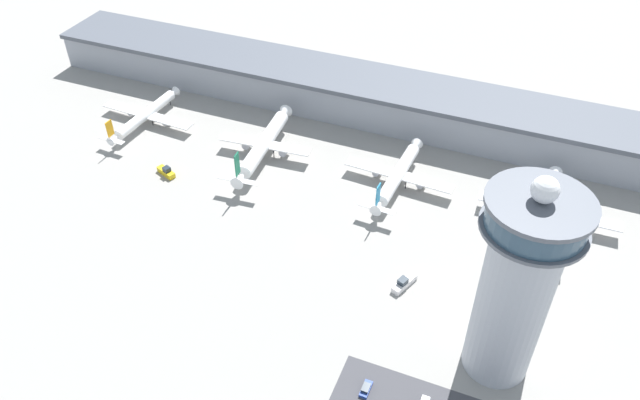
{
  "coord_description": "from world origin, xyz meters",
  "views": [
    {
      "loc": [
        48.14,
        -112.9,
        119.75
      ],
      "look_at": [
        -1.25,
        8.67,
        9.5
      ],
      "focal_mm": 35.0,
      "sensor_mm": 36.0,
      "label": 1
    }
  ],
  "objects_px": {
    "service_truck_fuel": "(523,213)",
    "service_truck_baggage": "(404,283)",
    "airplane_gate_charlie": "(398,175)",
    "car_red_hatchback": "(366,389)",
    "airplane_gate_bravo": "(264,144)",
    "airplane_gate_delta": "(549,211)",
    "airplane_gate_alpha": "(146,115)",
    "control_tower": "(517,284)",
    "service_truck_catering": "(166,172)"
  },
  "relations": [
    {
      "from": "control_tower",
      "to": "airplane_gate_delta",
      "type": "bearing_deg",
      "value": 84.22
    },
    {
      "from": "service_truck_fuel",
      "to": "service_truck_baggage",
      "type": "distance_m",
      "value": 46.45
    },
    {
      "from": "control_tower",
      "to": "service_truck_fuel",
      "type": "xyz_separation_m",
      "value": [
        -1.16,
        54.11,
        -25.34
      ]
    },
    {
      "from": "airplane_gate_alpha",
      "to": "airplane_gate_charlie",
      "type": "relative_size",
      "value": 0.99
    },
    {
      "from": "airplane_gate_alpha",
      "to": "car_red_hatchback",
      "type": "height_order",
      "value": "airplane_gate_alpha"
    },
    {
      "from": "control_tower",
      "to": "airplane_gate_bravo",
      "type": "xyz_separation_m",
      "value": [
        -83.41,
        51.86,
        -21.3
      ]
    },
    {
      "from": "control_tower",
      "to": "airplane_gate_delta",
      "type": "distance_m",
      "value": 57.57
    },
    {
      "from": "airplane_gate_bravo",
      "to": "car_red_hatchback",
      "type": "distance_m",
      "value": 91.45
    },
    {
      "from": "control_tower",
      "to": "service_truck_baggage",
      "type": "xyz_separation_m",
      "value": [
        -25.54,
        14.58,
        -25.17
      ]
    },
    {
      "from": "airplane_gate_bravo",
      "to": "airplane_gate_delta",
      "type": "bearing_deg",
      "value": 0.77
    },
    {
      "from": "service_truck_fuel",
      "to": "car_red_hatchback",
      "type": "bearing_deg",
      "value": -108.03
    },
    {
      "from": "airplane_gate_alpha",
      "to": "airplane_gate_charlie",
      "type": "distance_m",
      "value": 91.0
    },
    {
      "from": "airplane_gate_alpha",
      "to": "airplane_gate_charlie",
      "type": "height_order",
      "value": "airplane_gate_charlie"
    },
    {
      "from": "control_tower",
      "to": "airplane_gate_delta",
      "type": "relative_size",
      "value": 1.35
    },
    {
      "from": "service_truck_fuel",
      "to": "service_truck_baggage",
      "type": "xyz_separation_m",
      "value": [
        -24.38,
        -39.54,
        0.17
      ]
    },
    {
      "from": "service_truck_catering",
      "to": "control_tower",
      "type": "bearing_deg",
      "value": -16.37
    },
    {
      "from": "control_tower",
      "to": "airplane_gate_alpha",
      "type": "distance_m",
      "value": 142.63
    },
    {
      "from": "airplane_gate_delta",
      "to": "service_truck_baggage",
      "type": "height_order",
      "value": "airplane_gate_delta"
    },
    {
      "from": "service_truck_catering",
      "to": "car_red_hatchback",
      "type": "relative_size",
      "value": 1.64
    },
    {
      "from": "airplane_gate_charlie",
      "to": "service_truck_catering",
      "type": "bearing_deg",
      "value": -162.4
    },
    {
      "from": "airplane_gate_alpha",
      "to": "service_truck_fuel",
      "type": "bearing_deg",
      "value": 0.04
    },
    {
      "from": "service_truck_catering",
      "to": "service_truck_baggage",
      "type": "distance_m",
      "value": 83.91
    },
    {
      "from": "airplane_gate_delta",
      "to": "service_truck_baggage",
      "type": "xyz_separation_m",
      "value": [
        -30.91,
        -38.48,
        -3.49
      ]
    },
    {
      "from": "airplane_gate_alpha",
      "to": "airplane_gate_bravo",
      "type": "bearing_deg",
      "value": -2.65
    },
    {
      "from": "control_tower",
      "to": "service_truck_catering",
      "type": "height_order",
      "value": "control_tower"
    },
    {
      "from": "control_tower",
      "to": "service_truck_catering",
      "type": "distance_m",
      "value": 115.03
    },
    {
      "from": "airplane_gate_bravo",
      "to": "service_truck_catering",
      "type": "bearing_deg",
      "value": -140.21
    },
    {
      "from": "service_truck_fuel",
      "to": "airplane_gate_bravo",
      "type": "bearing_deg",
      "value": -178.43
    },
    {
      "from": "airplane_gate_delta",
      "to": "service_truck_catering",
      "type": "distance_m",
      "value": 115.14
    },
    {
      "from": "service_truck_catering",
      "to": "service_truck_fuel",
      "type": "bearing_deg",
      "value": 11.92
    },
    {
      "from": "service_truck_catering",
      "to": "service_truck_baggage",
      "type": "bearing_deg",
      "value": -11.72
    },
    {
      "from": "control_tower",
      "to": "airplane_gate_alpha",
      "type": "bearing_deg",
      "value": 157.44
    },
    {
      "from": "airplane_gate_charlie",
      "to": "car_red_hatchback",
      "type": "xyz_separation_m",
      "value": [
        14.41,
        -71.48,
        -3.73
      ]
    },
    {
      "from": "airplane_gate_alpha",
      "to": "car_red_hatchback",
      "type": "distance_m",
      "value": 127.74
    },
    {
      "from": "airplane_gate_alpha",
      "to": "service_truck_catering",
      "type": "bearing_deg",
      "value": -45.05
    },
    {
      "from": "airplane_gate_bravo",
      "to": "airplane_gate_delta",
      "type": "xyz_separation_m",
      "value": [
        88.78,
        1.2,
        -0.39
      ]
    },
    {
      "from": "airplane_gate_charlie",
      "to": "service_truck_catering",
      "type": "relative_size",
      "value": 5.12
    },
    {
      "from": "service_truck_baggage",
      "to": "car_red_hatchback",
      "type": "distance_m",
      "value": 32.67
    },
    {
      "from": "service_truck_fuel",
      "to": "car_red_hatchback",
      "type": "xyz_separation_m",
      "value": [
        -23.49,
        -72.19,
        -0.34
      ]
    },
    {
      "from": "airplane_gate_alpha",
      "to": "service_truck_fuel",
      "type": "distance_m",
      "value": 128.92
    },
    {
      "from": "service_truck_baggage",
      "to": "car_red_hatchback",
      "type": "xyz_separation_m",
      "value": [
        0.88,
        -32.65,
        -0.51
      ]
    },
    {
      "from": "airplane_gate_alpha",
      "to": "control_tower",
      "type": "bearing_deg",
      "value": -22.56
    },
    {
      "from": "airplane_gate_alpha",
      "to": "service_truck_baggage",
      "type": "xyz_separation_m",
      "value": [
        104.52,
        -39.45,
        -2.57
      ]
    },
    {
      "from": "airplane_gate_charlie",
      "to": "airplane_gate_alpha",
      "type": "bearing_deg",
      "value": 179.61
    },
    {
      "from": "car_red_hatchback",
      "to": "airplane_gate_bravo",
      "type": "bearing_deg",
      "value": 130.03
    },
    {
      "from": "airplane_gate_delta",
      "to": "airplane_gate_charlie",
      "type": "bearing_deg",
      "value": 179.55
    },
    {
      "from": "airplane_gate_bravo",
      "to": "service_truck_baggage",
      "type": "relative_size",
      "value": 5.04
    },
    {
      "from": "airplane_gate_alpha",
      "to": "service_truck_baggage",
      "type": "relative_size",
      "value": 4.34
    },
    {
      "from": "service_truck_fuel",
      "to": "service_truck_baggage",
      "type": "bearing_deg",
      "value": -121.66
    },
    {
      "from": "airplane_gate_alpha",
      "to": "car_red_hatchback",
      "type": "xyz_separation_m",
      "value": [
        105.4,
        -72.1,
        -3.08
      ]
    }
  ]
}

